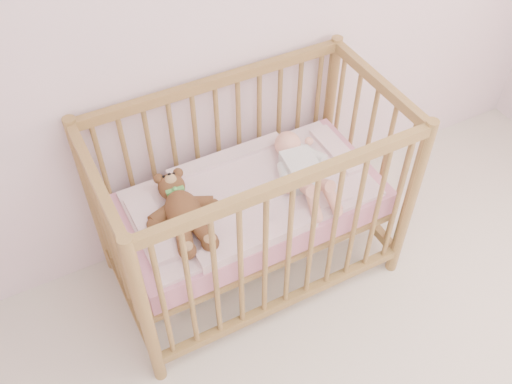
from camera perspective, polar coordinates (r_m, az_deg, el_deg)
crib at (r=2.67m, az=-0.50°, el=-1.07°), size 1.36×0.76×1.00m
mattress at (r=2.68m, az=-0.50°, el=-1.29°), size 1.22×0.62×0.13m
blanket at (r=2.62m, az=-0.51°, el=-0.19°), size 1.10×0.58×0.06m
baby at (r=2.65m, az=4.62°, el=2.52°), size 0.34×0.60×0.14m
teddy_bear at (r=2.46m, az=-7.28°, el=-1.80°), size 0.38×0.51×0.14m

